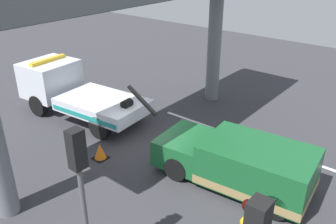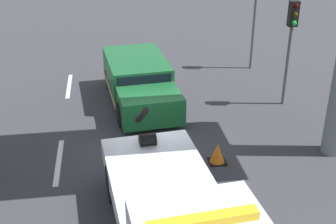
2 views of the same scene
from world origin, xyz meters
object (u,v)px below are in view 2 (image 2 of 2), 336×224
at_px(towed_van_green, 139,82).
at_px(traffic_light_far, 292,31).
at_px(tow_truck_white, 180,223).
at_px(traffic_cone_orange, 217,154).
at_px(traffic_light_near, 256,1).

height_order(towed_van_green, traffic_light_far, traffic_light_far).
relative_size(tow_truck_white, traffic_cone_orange, 11.86).
bearing_deg(traffic_light_near, traffic_cone_orange, -24.54).
bearing_deg(tow_truck_white, towed_van_green, -179.46).
distance_m(towed_van_green, traffic_cone_orange, 5.16).
xyz_separation_m(traffic_light_far, traffic_cone_orange, (3.69, -3.51, -2.59)).
relative_size(towed_van_green, traffic_light_far, 1.37).
bearing_deg(traffic_cone_orange, traffic_light_near, 155.46).
xyz_separation_m(towed_van_green, traffic_cone_orange, (4.77, 1.91, -0.49)).
bearing_deg(traffic_cone_orange, towed_van_green, -158.15).
distance_m(towed_van_green, traffic_light_near, 6.58).
height_order(traffic_light_far, traffic_cone_orange, traffic_light_far).
distance_m(traffic_light_near, traffic_light_far, 4.01).
distance_m(tow_truck_white, towed_van_green, 8.75).
xyz_separation_m(tow_truck_white, towed_van_green, (-8.74, -0.08, -0.42)).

